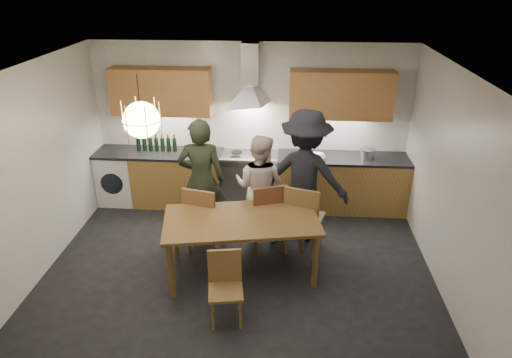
# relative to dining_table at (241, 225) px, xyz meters

# --- Properties ---
(ground) EXTENTS (5.00, 5.00, 0.00)m
(ground) POSITION_rel_dining_table_xyz_m (-0.05, -0.09, -0.71)
(ground) COLOR black
(ground) RESTS_ON ground
(room_shell) EXTENTS (5.02, 4.52, 2.61)m
(room_shell) POSITION_rel_dining_table_xyz_m (-0.05, -0.09, 1.00)
(room_shell) COLOR white
(room_shell) RESTS_ON ground
(counter_run) EXTENTS (5.00, 0.62, 0.90)m
(counter_run) POSITION_rel_dining_table_xyz_m (-0.03, 1.86, -0.26)
(counter_run) COLOR #B98D47
(counter_run) RESTS_ON ground
(range_stove) EXTENTS (0.90, 0.60, 0.92)m
(range_stove) POSITION_rel_dining_table_xyz_m (-0.05, 1.85, -0.26)
(range_stove) COLOR silver
(range_stove) RESTS_ON ground
(wall_fixtures) EXTENTS (4.30, 0.54, 1.10)m
(wall_fixtures) POSITION_rel_dining_table_xyz_m (-0.05, 1.98, 1.17)
(wall_fixtures) COLOR tan
(wall_fixtures) RESTS_ON ground
(pendant_lamp) EXTENTS (0.43, 0.43, 0.70)m
(pendant_lamp) POSITION_rel_dining_table_xyz_m (-1.05, -0.19, 1.39)
(pendant_lamp) COLOR black
(pendant_lamp) RESTS_ON ground
(dining_table) EXTENTS (2.03, 1.27, 0.80)m
(dining_table) POSITION_rel_dining_table_xyz_m (0.00, 0.00, 0.00)
(dining_table) COLOR brown
(dining_table) RESTS_ON ground
(chair_back_left) EXTENTS (0.55, 0.55, 1.01)m
(chair_back_left) POSITION_rel_dining_table_xyz_m (-0.56, 0.42, -0.13)
(chair_back_left) COLOR brown
(chair_back_left) RESTS_ON ground
(chair_back_mid) EXTENTS (0.59, 0.59, 1.04)m
(chair_back_mid) POSITION_rel_dining_table_xyz_m (0.31, 0.54, -0.11)
(chair_back_mid) COLOR brown
(chair_back_mid) RESTS_ON ground
(chair_back_right) EXTENTS (0.59, 0.59, 1.03)m
(chair_back_right) POSITION_rel_dining_table_xyz_m (0.78, 0.50, -0.11)
(chair_back_right) COLOR brown
(chair_back_right) RESTS_ON ground
(chair_front) EXTENTS (0.43, 0.43, 0.82)m
(chair_front) POSITION_rel_dining_table_xyz_m (-0.10, -0.81, -0.23)
(chair_front) COLOR brown
(chair_front) RESTS_ON ground
(person_left) EXTENTS (0.68, 0.47, 1.79)m
(person_left) POSITION_rel_dining_table_xyz_m (-0.65, 0.88, 0.19)
(person_left) COLOR black
(person_left) RESTS_ON ground
(person_mid) EXTENTS (0.89, 0.79, 1.54)m
(person_mid) POSITION_rel_dining_table_xyz_m (0.16, 0.98, 0.07)
(person_mid) COLOR beige
(person_mid) RESTS_ON ground
(person_right) EXTENTS (1.37, 0.98, 1.91)m
(person_right) POSITION_rel_dining_table_xyz_m (0.80, 0.96, 0.25)
(person_right) COLOR black
(person_right) RESTS_ON ground
(mixing_bowl) EXTENTS (0.28, 0.28, 0.07)m
(mixing_bowl) POSITION_rel_dining_table_xyz_m (0.99, 1.76, 0.23)
(mixing_bowl) COLOR silver
(mixing_bowl) RESTS_ON counter_run
(stock_pot) EXTENTS (0.28, 0.28, 0.15)m
(stock_pot) POSITION_rel_dining_table_xyz_m (1.78, 1.82, 0.27)
(stock_pot) COLOR #B5B5B9
(stock_pot) RESTS_ON counter_run
(wine_bottles) EXTENTS (0.66, 0.07, 0.28)m
(wine_bottles) POSITION_rel_dining_table_xyz_m (-1.57, 1.92, 0.33)
(wine_bottles) COLOR black
(wine_bottles) RESTS_ON counter_run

